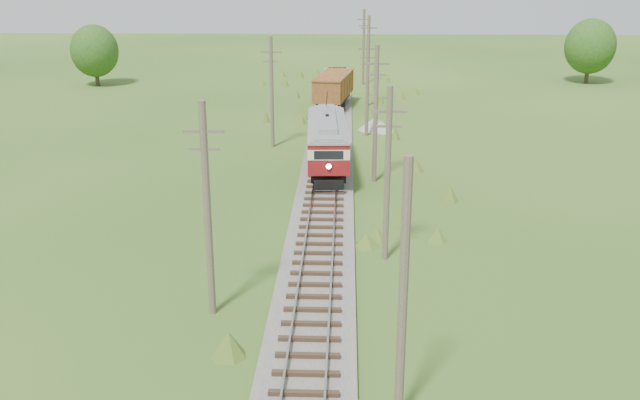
{
  "coord_description": "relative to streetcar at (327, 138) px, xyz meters",
  "views": [
    {
      "loc": [
        1.32,
        -14.63,
        14.08
      ],
      "look_at": [
        0.0,
        20.08,
        2.33
      ],
      "focal_mm": 40.0,
      "sensor_mm": 36.0,
      "label": 1
    }
  ],
  "objects": [
    {
      "name": "streetcar",
      "position": [
        0.0,
        0.0,
        0.0
      ],
      "size": [
        3.15,
        11.44,
        5.19
      ],
      "rotation": [
        0.0,
        0.0,
        0.05
      ],
      "color": "black",
      "rests_on": "ground"
    },
    {
      "name": "utility_pole_r_2",
      "position": [
        3.3,
        -15.0,
        1.96
      ],
      "size": [
        1.6,
        0.3,
        8.6
      ],
      "color": "brown",
      "rests_on": "ground"
    },
    {
      "name": "tree_mid_a",
      "position": [
        -28.0,
        35.0,
        1.56
      ],
      "size": [
        5.46,
        5.46,
        7.03
      ],
      "color": "#38281C",
      "rests_on": "ground"
    },
    {
      "name": "utility_pole_r_6",
      "position": [
        3.2,
        37.0,
        2.02
      ],
      "size": [
        1.6,
        0.3,
        8.7
      ],
      "color": "brown",
      "rests_on": "ground"
    },
    {
      "name": "railbed_main",
      "position": [
        -0.0,
        1.0,
        -2.27
      ],
      "size": [
        3.6,
        96.0,
        0.57
      ],
      "color": "#605B54",
      "rests_on": "ground"
    },
    {
      "name": "utility_pole_r_3",
      "position": [
        3.2,
        -2.0,
        2.17
      ],
      "size": [
        1.6,
        0.3,
        9.0
      ],
      "color": "brown",
      "rests_on": "ground"
    },
    {
      "name": "utility_pole_r_1",
      "position": [
        3.1,
        -28.0,
        1.94
      ],
      "size": [
        0.3,
        0.3,
        8.8
      ],
      "color": "brown",
      "rests_on": "ground"
    },
    {
      "name": "utility_pole_r_4",
      "position": [
        3.0,
        11.0,
        1.86
      ],
      "size": [
        1.6,
        0.3,
        8.4
      ],
      "color": "brown",
      "rests_on": "ground"
    },
    {
      "name": "gondola",
      "position": [
        -0.0,
        22.52,
        -0.38
      ],
      "size": [
        4.03,
        8.81,
        2.82
      ],
      "rotation": [
        0.0,
        0.0,
        -0.15
      ],
      "color": "black",
      "rests_on": "ground"
    },
    {
      "name": "tree_mid_b",
      "position": [
        30.0,
        39.0,
        1.87
      ],
      "size": [
        5.88,
        5.88,
        7.57
      ],
      "color": "#38281C",
      "rests_on": "ground"
    },
    {
      "name": "gravel_pile",
      "position": [
        3.97,
        13.1,
        -1.92
      ],
      "size": [
        3.14,
        3.33,
        1.14
      ],
      "color": "gray",
      "rests_on": "ground"
    },
    {
      "name": "utility_pole_l_b",
      "position": [
        -4.5,
        7.0,
        1.96
      ],
      "size": [
        1.6,
        0.3,
        8.6
      ],
      "color": "brown",
      "rests_on": "ground"
    },
    {
      "name": "utility_pole_r_5",
      "position": [
        3.4,
        24.0,
        2.12
      ],
      "size": [
        1.6,
        0.3,
        8.9
      ],
      "color": "brown",
      "rests_on": "ground"
    },
    {
      "name": "utility_pole_l_a",
      "position": [
        -4.2,
        -21.0,
        2.17
      ],
      "size": [
        1.6,
        0.3,
        9.0
      ],
      "color": "brown",
      "rests_on": "ground"
    }
  ]
}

